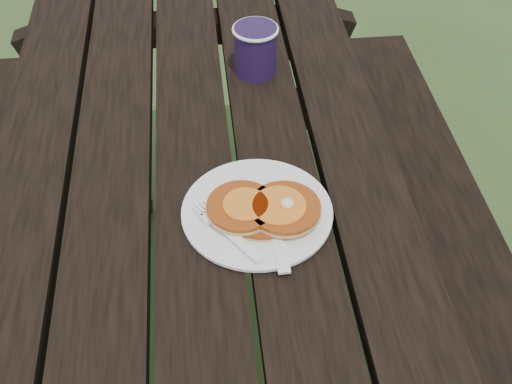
{
  "coord_description": "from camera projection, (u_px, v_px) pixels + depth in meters",
  "views": [
    {
      "loc": [
        0.02,
        -0.84,
        1.55
      ],
      "look_at": [
        0.1,
        -0.1,
        0.8
      ],
      "focal_mm": 45.0,
      "sensor_mm": 36.0,
      "label": 1
    }
  ],
  "objects": [
    {
      "name": "knife",
      "position": [
        275.0,
        230.0,
        1.05
      ],
      "size": [
        0.03,
        0.18,
        0.0
      ],
      "primitive_type": "cube",
      "rotation": [
        0.0,
        0.0,
        0.04
      ],
      "color": "white",
      "rests_on": "plate"
    },
    {
      "name": "coffee_cup",
      "position": [
        255.0,
        47.0,
        1.35
      ],
      "size": [
        0.1,
        0.1,
        0.11
      ],
      "rotation": [
        0.0,
        0.0,
        -0.21
      ],
      "color": "#201238",
      "rests_on": "picnic_table"
    },
    {
      "name": "pancake_stack",
      "position": [
        264.0,
        209.0,
        1.07
      ],
      "size": [
        0.19,
        0.13,
        0.04
      ],
      "rotation": [
        0.0,
        0.0,
        0.12
      ],
      "color": "#A34512",
      "rests_on": "plate"
    },
    {
      "name": "ground",
      "position": [
        214.0,
        382.0,
        1.69
      ],
      "size": [
        60.0,
        60.0,
        0.0
      ],
      "primitive_type": "plane",
      "color": "#31481F",
      "rests_on": "ground"
    },
    {
      "name": "fork",
      "position": [
        238.0,
        240.0,
        1.03
      ],
      "size": [
        0.12,
        0.15,
        0.01
      ],
      "primitive_type": null,
      "rotation": [
        0.0,
        0.0,
        0.6
      ],
      "color": "white",
      "rests_on": "plate"
    },
    {
      "name": "plate",
      "position": [
        257.0,
        213.0,
        1.09
      ],
      "size": [
        0.27,
        0.27,
        0.01
      ],
      "primitive_type": "cylinder",
      "rotation": [
        0.0,
        0.0,
        0.08
      ],
      "color": "white",
      "rests_on": "picnic_table"
    },
    {
      "name": "picnic_table",
      "position": [
        206.0,
        301.0,
        1.43
      ],
      "size": [
        1.36,
        1.8,
        0.75
      ],
      "color": "black",
      "rests_on": "ground"
    }
  ]
}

